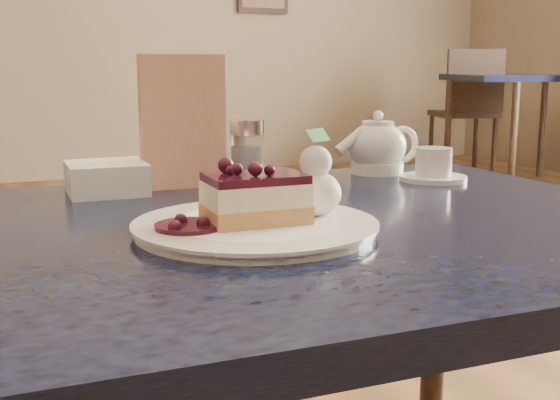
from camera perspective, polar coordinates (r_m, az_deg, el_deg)
name	(u,v)px	position (r m, az deg, el deg)	size (l,w,h in m)	color
main_table	(243,283)	(0.86, -3.04, -6.72)	(1.14, 0.78, 0.70)	#181E41
dessert_plate	(255,227)	(0.80, -2.02, -2.24)	(0.27, 0.27, 0.01)	white
cheesecake_slice	(255,199)	(0.79, -2.03, 0.12)	(0.11, 0.08, 0.06)	tan
whipped_cream	(315,193)	(0.83, 2.89, 0.56)	(0.06, 0.06, 0.05)	white
berry_sauce	(188,226)	(0.77, -7.45, -2.14)	(0.07, 0.07, 0.01)	#300C23
tea_set	(388,152)	(1.23, 8.79, 3.89)	(0.20, 0.21, 0.10)	white
menu_card	(183,122)	(1.09, -7.90, 6.31)	(0.13, 0.03, 0.20)	beige
sugar_shaker	(247,151)	(1.13, -2.71, 4.04)	(0.06, 0.06, 0.10)	white
napkin_stack	(107,178)	(1.07, -13.92, 1.74)	(0.11, 0.11, 0.05)	white
bg_table_far_right	(526,177)	(5.50, 19.38, 1.79)	(1.31, 2.00, 1.33)	#181E41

